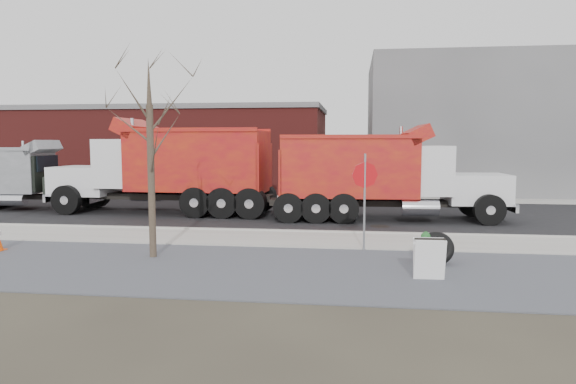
# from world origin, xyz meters

# --- Properties ---
(ground) EXTENTS (120.00, 120.00, 0.00)m
(ground) POSITION_xyz_m (0.00, 0.00, 0.00)
(ground) COLOR #383328
(ground) RESTS_ON ground
(gravel_verge) EXTENTS (60.00, 5.00, 0.03)m
(gravel_verge) POSITION_xyz_m (0.00, -3.50, 0.01)
(gravel_verge) COLOR slate
(gravel_verge) RESTS_ON ground
(sidewalk) EXTENTS (60.00, 2.50, 0.06)m
(sidewalk) POSITION_xyz_m (0.00, 0.25, 0.03)
(sidewalk) COLOR #9E9B93
(sidewalk) RESTS_ON ground
(curb) EXTENTS (60.00, 0.15, 0.11)m
(curb) POSITION_xyz_m (0.00, 1.55, 0.06)
(curb) COLOR #9E9B93
(curb) RESTS_ON ground
(road) EXTENTS (60.00, 9.40, 0.02)m
(road) POSITION_xyz_m (0.00, 6.30, 0.01)
(road) COLOR black
(road) RESTS_ON ground
(far_sidewalk) EXTENTS (60.00, 2.00, 0.06)m
(far_sidewalk) POSITION_xyz_m (0.00, 12.00, 0.03)
(far_sidewalk) COLOR #9E9B93
(far_sidewalk) RESTS_ON ground
(building_grey) EXTENTS (12.00, 10.00, 8.00)m
(building_grey) POSITION_xyz_m (9.00, 18.00, 4.00)
(building_grey) COLOR gray
(building_grey) RESTS_ON ground
(building_brick) EXTENTS (20.20, 8.20, 5.30)m
(building_brick) POSITION_xyz_m (-10.00, 17.00, 2.65)
(building_brick) COLOR maroon
(building_brick) RESTS_ON ground
(bare_tree) EXTENTS (3.20, 3.20, 5.20)m
(bare_tree) POSITION_xyz_m (-3.20, -2.60, 3.30)
(bare_tree) COLOR #382D23
(bare_tree) RESTS_ON ground
(fire_hydrant) EXTENTS (0.46, 0.45, 0.81)m
(fire_hydrant) POSITION_xyz_m (3.86, -2.30, 0.37)
(fire_hydrant) COLOR #2D7635
(fire_hydrant) RESTS_ON ground
(truck_tire) EXTENTS (1.06, 0.92, 0.89)m
(truck_tire) POSITION_xyz_m (4.09, -2.38, 0.40)
(truck_tire) COLOR black
(truck_tire) RESTS_ON ground
(stop_sign) EXTENTS (0.72, 0.25, 2.73)m
(stop_sign) POSITION_xyz_m (2.34, -1.10, 1.87)
(stop_sign) COLOR gray
(stop_sign) RESTS_ON ground
(sandwich_board) EXTENTS (0.67, 0.43, 0.93)m
(sandwich_board) POSITION_xyz_m (3.71, -3.96, 0.49)
(sandwich_board) COLOR white
(sandwich_board) RESTS_ON ground
(dump_truck_red_a) EXTENTS (9.16, 2.94, 3.67)m
(dump_truck_red_a) POSITION_xyz_m (3.02, 4.88, 1.86)
(dump_truck_red_a) COLOR black
(dump_truck_red_a) RESTS_ON ground
(dump_truck_red_b) EXTENTS (9.61, 3.00, 3.99)m
(dump_truck_red_b) POSITION_xyz_m (-5.73, 5.65, 2.03)
(dump_truck_red_b) COLOR black
(dump_truck_red_b) RESTS_ON ground
(dump_truck_grey) EXTENTS (6.87, 2.48, 3.08)m
(dump_truck_grey) POSITION_xyz_m (-13.19, 5.99, 1.58)
(dump_truck_grey) COLOR black
(dump_truck_grey) RESTS_ON ground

